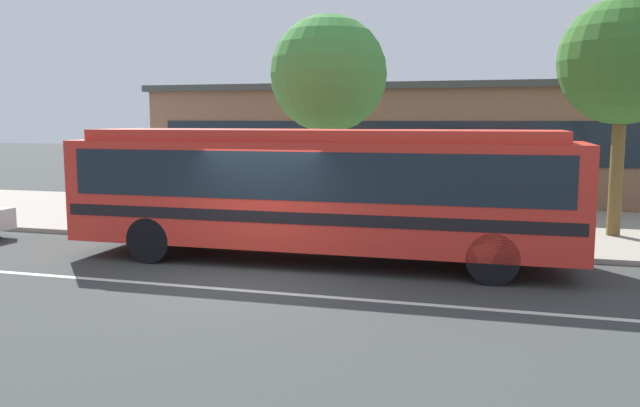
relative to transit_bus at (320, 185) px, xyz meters
The scene contains 10 objects.
ground_plane 2.75m from the transit_bus, 113.30° to the right, with size 120.00×120.00×0.00m, color #393B3A.
sidewalk_slab 5.65m from the transit_bus, 99.17° to the left, with size 60.00×8.00×0.12m, color #9D9387.
lane_stripe_center 3.38m from the transit_bus, 107.11° to the right, with size 56.00×0.16×0.01m, color silver.
transit_bus is the anchor object (origin of this frame).
pedestrian_waiting_near_sign 2.43m from the transit_bus, 62.41° to the left, with size 0.39×0.39×1.74m.
pedestrian_walking_along_curb 5.61m from the transit_bus, 153.68° to the left, with size 0.38×0.38×1.65m.
bus_stop_sign 4.86m from the transit_bus, 22.35° to the left, with size 0.08×0.44×2.41m.
street_tree_near_stop 4.78m from the transit_bus, 102.66° to the left, with size 3.19×3.19×5.81m.
street_tree_mid_block 8.51m from the transit_bus, 34.77° to the left, with size 3.18×3.18×6.02m.
station_building 12.38m from the transit_bus, 88.66° to the left, with size 20.20×6.41×4.40m.
Camera 1 is at (4.80, -11.62, 3.10)m, focal length 36.89 mm.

